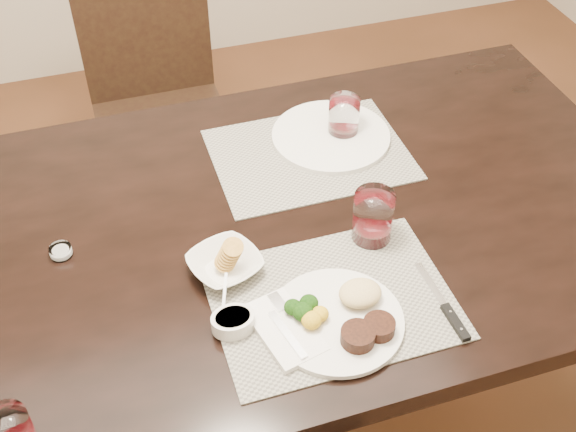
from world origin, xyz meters
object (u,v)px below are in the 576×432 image
object	(u,v)px
far_plate	(331,136)
wine_glass_near	(373,219)
cracker_bowl	(225,264)
chair_far	(157,94)
dinner_plate	(343,317)
steak_knife	(449,313)

from	to	relation	value
far_plate	wine_glass_near	bearing A→B (deg)	-96.17
cracker_bowl	far_plate	world-z (taller)	cracker_bowl
wine_glass_near	far_plate	size ratio (longest dim) A/B	0.40
cracker_bowl	wine_glass_near	distance (m)	0.32
wine_glass_near	far_plate	bearing A→B (deg)	83.83
chair_far	wine_glass_near	xyz separation A→B (m)	(0.30, -1.05, 0.30)
dinner_plate	wine_glass_near	world-z (taller)	wine_glass_near
steak_knife	far_plate	bearing A→B (deg)	90.75
dinner_plate	cracker_bowl	distance (m)	0.27
steak_knife	dinner_plate	bearing A→B (deg)	165.84
chair_far	far_plate	size ratio (longest dim) A/B	3.10
chair_far	wine_glass_near	bearing A→B (deg)	-74.05
steak_knife	chair_far	bearing A→B (deg)	104.08
steak_knife	wine_glass_near	bearing A→B (deg)	102.69
dinner_plate	far_plate	world-z (taller)	dinner_plate
chair_far	steak_knife	xyz separation A→B (m)	(0.36, -1.29, 0.26)
dinner_plate	steak_knife	xyz separation A→B (m)	(0.20, -0.04, -0.01)
steak_knife	cracker_bowl	world-z (taller)	cracker_bowl
steak_knife	far_plate	world-z (taller)	far_plate
chair_far	cracker_bowl	bearing A→B (deg)	-90.99
chair_far	wine_glass_near	distance (m)	1.13
steak_knife	cracker_bowl	xyz separation A→B (m)	(-0.38, 0.24, 0.01)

